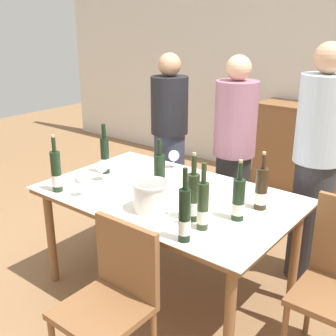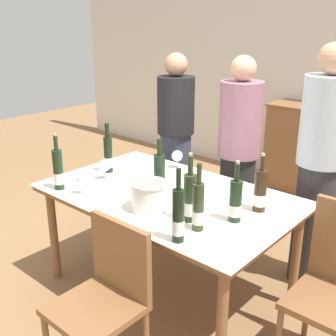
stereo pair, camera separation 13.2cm
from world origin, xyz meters
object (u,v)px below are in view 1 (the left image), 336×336
at_px(wine_bottle_5, 203,207).
at_px(person_guest_right, 316,168).
at_px(dining_table, 168,203).
at_px(wine_bottle_2, 193,198).
at_px(wine_bottle_3, 56,172).
at_px(wine_bottle_4, 261,190).
at_px(wine_bottle_0, 105,156).
at_px(person_guest_left, 234,157).
at_px(wine_glass_1, 102,167).
at_px(wine_bottle_7, 185,216).
at_px(wine_bottle_1, 238,200).
at_px(chair_near_front, 113,293).
at_px(wine_bottle_6, 160,176).
at_px(wine_glass_0, 80,181).
at_px(ice_bucket, 151,195).
at_px(sideboard_cabinet, 315,151).
at_px(wine_glass_2, 174,156).
at_px(person_host, 169,142).

height_order(wine_bottle_5, person_guest_right, person_guest_right).
bearing_deg(dining_table, wine_bottle_2, -31.31).
bearing_deg(wine_bottle_3, dining_table, 34.92).
xyz_separation_m(dining_table, wine_bottle_3, (-0.61, -0.43, 0.20)).
bearing_deg(wine_bottle_4, wine_bottle_2, -121.29).
distance_m(wine_bottle_0, person_guest_left, 1.03).
bearing_deg(wine_bottle_4, wine_glass_1, -166.55).
bearing_deg(wine_bottle_2, wine_bottle_7, -65.40).
bearing_deg(wine_bottle_3, wine_bottle_1, 18.07).
bearing_deg(chair_near_front, wine_bottle_6, 110.53).
bearing_deg(wine_glass_0, wine_bottle_4, 28.74).
relative_size(ice_bucket, wine_glass_1, 1.54).
distance_m(wine_bottle_5, wine_bottle_6, 0.53).
bearing_deg(wine_bottle_1, chair_near_front, -114.02).
distance_m(wine_bottle_3, wine_bottle_5, 1.08).
xyz_separation_m(wine_bottle_0, wine_bottle_4, (1.20, 0.15, -0.01)).
distance_m(wine_bottle_1, wine_bottle_5, 0.24).
bearing_deg(wine_bottle_0, sideboard_cabinet, 72.68).
xyz_separation_m(wine_glass_1, person_guest_right, (1.22, 0.89, 0.01)).
bearing_deg(ice_bucket, wine_bottle_7, -25.12).
distance_m(wine_bottle_2, wine_glass_1, 0.88).
bearing_deg(wine_bottle_3, wine_bottle_7, -0.73).
distance_m(ice_bucket, wine_bottle_3, 0.70).
relative_size(ice_bucket, chair_near_front, 0.26).
height_order(wine_bottle_4, wine_glass_1, wine_bottle_4).
bearing_deg(dining_table, wine_bottle_1, -4.92).
relative_size(wine_bottle_4, wine_glass_0, 2.37).
xyz_separation_m(sideboard_cabinet, wine_bottle_2, (0.22, -2.64, 0.41)).
xyz_separation_m(sideboard_cabinet, chair_near_front, (0.10, -3.18, 0.02)).
relative_size(wine_bottle_1, wine_glass_2, 2.58).
bearing_deg(wine_bottle_1, wine_glass_0, -160.91).
height_order(wine_bottle_1, person_guest_left, person_guest_left).
bearing_deg(chair_near_front, wine_bottle_5, 65.52).
distance_m(wine_bottle_0, wine_bottle_2, 0.99).
distance_m(wine_bottle_1, wine_glass_1, 1.07).
bearing_deg(wine_bottle_5, sideboard_cabinet, 96.77).
relative_size(wine_bottle_3, person_host, 0.25).
bearing_deg(wine_glass_1, wine_bottle_4, 13.45).
bearing_deg(sideboard_cabinet, wine_glass_2, -101.84).
height_order(ice_bucket, person_host, person_host).
bearing_deg(wine_bottle_3, person_host, 92.85).
relative_size(wine_bottle_2, wine_bottle_5, 1.06).
bearing_deg(person_host, wine_bottle_2, -46.64).
height_order(wine_bottle_6, wine_glass_0, wine_bottle_6).
relative_size(wine_bottle_3, wine_bottle_6, 1.02).
bearing_deg(wine_bottle_4, wine_bottle_5, -106.49).
bearing_deg(wine_glass_0, dining_table, 42.36).
bearing_deg(person_guest_left, wine_glass_1, -120.70).
xyz_separation_m(wine_bottle_6, wine_bottle_7, (0.48, -0.39, 0.01)).
xyz_separation_m(wine_bottle_3, person_guest_left, (0.63, 1.25, -0.09)).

